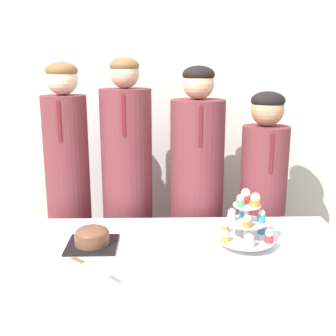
% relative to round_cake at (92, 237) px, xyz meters
% --- Properties ---
extents(wall_back, '(9.00, 0.06, 2.70)m').
position_rel_round_cake_xyz_m(wall_back, '(0.40, 1.08, 0.57)').
color(wall_back, silver).
rests_on(wall_back, ground_plane).
extents(table, '(1.59, 0.61, 0.74)m').
position_rel_round_cake_xyz_m(table, '(0.40, 0.06, -0.41)').
color(table, white).
rests_on(table, ground_plane).
extents(round_cake, '(0.23, 0.23, 0.09)m').
position_rel_round_cake_xyz_m(round_cake, '(0.00, 0.00, 0.00)').
color(round_cake, black).
rests_on(round_cake, table).
extents(cake_knife, '(0.19, 0.17, 0.01)m').
position_rel_round_cake_xyz_m(cake_knife, '(-0.01, -0.18, -0.04)').
color(cake_knife, silver).
rests_on(cake_knife, table).
extents(cupcake_stand, '(0.27, 0.27, 0.27)m').
position_rel_round_cake_xyz_m(cupcake_stand, '(0.71, -0.02, 0.07)').
color(cupcake_stand, silver).
rests_on(cupcake_stand, table).
extents(student_0, '(0.26, 0.26, 1.57)m').
position_rel_round_cake_xyz_m(student_0, '(-0.22, 0.58, -0.02)').
color(student_0, brown).
rests_on(student_0, ground_plane).
extents(student_1, '(0.29, 0.30, 1.59)m').
position_rel_round_cake_xyz_m(student_1, '(0.12, 0.58, -0.03)').
color(student_1, brown).
rests_on(student_1, ground_plane).
extents(student_2, '(0.31, 0.32, 1.55)m').
position_rel_round_cake_xyz_m(student_2, '(0.53, 0.58, -0.05)').
color(student_2, brown).
rests_on(student_2, ground_plane).
extents(student_3, '(0.27, 0.28, 1.41)m').
position_rel_round_cake_xyz_m(student_3, '(0.93, 0.58, -0.10)').
color(student_3, brown).
rests_on(student_3, ground_plane).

